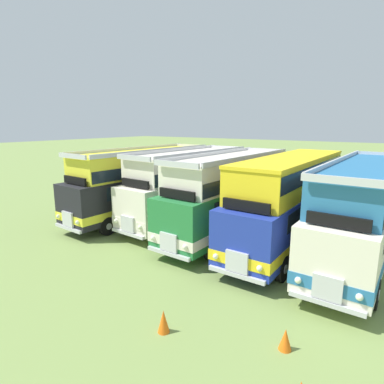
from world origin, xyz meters
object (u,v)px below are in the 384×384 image
(bus_third_in_row, at_px, (230,193))
(cone_far_end, at_px, (285,339))
(bus_first_in_row, at_px, (145,181))
(bus_fourth_in_row, at_px, (290,197))
(bus_fifth_in_row, at_px, (362,208))
(cone_near_end, at_px, (164,321))
(bus_second_in_row, at_px, (189,185))

(bus_third_in_row, bearing_deg, cone_far_end, -52.02)
(bus_first_in_row, distance_m, bus_fourth_in_row, 9.62)
(bus_third_in_row, height_order, bus_fifth_in_row, same)
(cone_near_end, bearing_deg, bus_fourth_in_row, 86.13)
(bus_fifth_in_row, distance_m, cone_far_end, 8.24)
(bus_fifth_in_row, xyz_separation_m, cone_near_end, (-3.82, -9.28, -2.01))
(bus_third_in_row, bearing_deg, cone_near_end, -73.54)
(bus_fifth_in_row, bearing_deg, bus_first_in_row, -178.05)
(bus_fourth_in_row, bearing_deg, bus_third_in_row, -174.17)
(bus_fourth_in_row, xyz_separation_m, cone_near_end, (-0.61, -9.09, -2.12))
(bus_first_in_row, bearing_deg, cone_far_end, -31.62)
(cone_near_end, xyz_separation_m, cone_far_end, (3.22, 1.32, -0.04))
(bus_second_in_row, height_order, cone_near_end, bus_second_in_row)
(bus_third_in_row, distance_m, cone_far_end, 9.65)
(bus_third_in_row, xyz_separation_m, bus_fifth_in_row, (6.41, 0.52, 0.01))
(bus_fifth_in_row, bearing_deg, bus_third_in_row, -175.36)
(bus_third_in_row, distance_m, bus_fifth_in_row, 6.43)
(bus_second_in_row, height_order, cone_far_end, bus_second_in_row)
(bus_second_in_row, bearing_deg, cone_near_end, -58.44)
(bus_first_in_row, distance_m, bus_fifth_in_row, 12.83)
(bus_second_in_row, distance_m, bus_third_in_row, 3.27)
(cone_near_end, bearing_deg, bus_second_in_row, 121.56)
(bus_third_in_row, height_order, bus_fourth_in_row, bus_third_in_row)
(bus_third_in_row, relative_size, cone_far_end, 16.43)
(bus_fifth_in_row, xyz_separation_m, cone_far_end, (-0.60, -7.96, -2.05))
(bus_first_in_row, relative_size, bus_fourth_in_row, 1.02)
(cone_far_end, bearing_deg, bus_third_in_row, 127.98)
(bus_first_in_row, xyz_separation_m, cone_near_end, (9.00, -8.85, -2.01))
(bus_first_in_row, xyz_separation_m, bus_third_in_row, (6.41, -0.08, -0.01))
(bus_third_in_row, relative_size, bus_fourth_in_row, 0.93)
(bus_second_in_row, bearing_deg, bus_third_in_row, -11.79)
(bus_third_in_row, xyz_separation_m, bus_fourth_in_row, (3.20, 0.33, 0.12))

